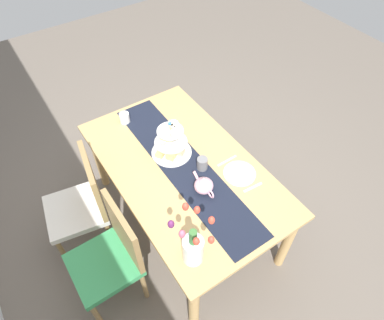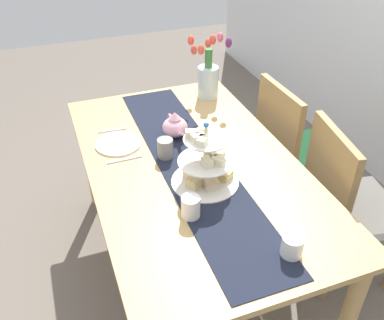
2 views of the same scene
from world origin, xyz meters
name	(u,v)px [view 1 (image 1 of 2)]	position (x,y,z in m)	size (l,w,h in m)	color
ground_plane	(185,219)	(0.00, 0.00, 0.00)	(8.00, 8.00, 0.00)	#6B6056
dining_table	(183,174)	(0.00, 0.00, 0.63)	(1.65, 0.96, 0.72)	tan
chair_left	(112,255)	(-0.22, 0.71, 0.50)	(0.42, 0.42, 0.91)	olive
chair_right	(83,202)	(0.28, 0.71, 0.50)	(0.49, 0.49, 0.91)	olive
table_runner	(184,166)	(0.00, -0.01, 0.72)	(1.58, 0.31, 0.00)	black
tiered_cake_stand	(171,144)	(0.16, 0.00, 0.82)	(0.30, 0.30, 0.30)	beige
teapot	(204,185)	(-0.26, 0.00, 0.78)	(0.24, 0.13, 0.14)	#E5A8BC
tulip_vase	(193,246)	(-0.62, 0.33, 0.86)	(0.22, 0.22, 0.42)	silver
cream_jug	(125,118)	(0.66, 0.14, 0.76)	(0.08, 0.08, 0.09)	white
dinner_plate_left	(239,173)	(-0.28, -0.29, 0.73)	(0.23, 0.23, 0.01)	white
fork_left	(253,187)	(-0.43, -0.29, 0.72)	(0.02, 0.15, 0.01)	silver
knife_left	(227,161)	(-0.14, -0.29, 0.72)	(0.01, 0.17, 0.01)	silver
mug_grey	(202,164)	(-0.09, -0.10, 0.77)	(0.08, 0.08, 0.10)	slate
mug_white_text	(174,127)	(0.34, -0.13, 0.77)	(0.08, 0.08, 0.10)	white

